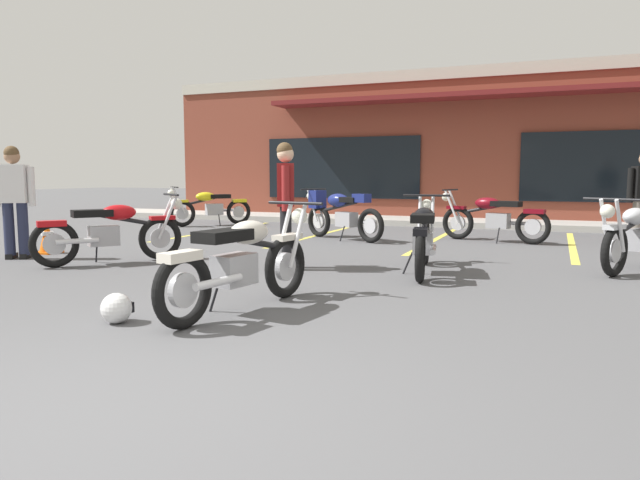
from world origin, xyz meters
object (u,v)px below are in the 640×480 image
(motorcycle_foreground_classic, at_px, (242,261))
(person_in_shorts_foreground, at_px, (286,198))
(helmet_on_pavement, at_px, (117,308))
(motorcycle_green_cafe_racer, at_px, (111,231))
(person_by_back_row, at_px, (14,195))
(motorcycle_red_sportbike, at_px, (340,212))
(motorcycle_blue_standard, at_px, (493,217))
(motorcycle_silver_naked, at_px, (638,236))
(traffic_cone, at_px, (47,237))
(motorcycle_orange_scrambler, at_px, (423,237))
(motorcycle_black_cruiser, at_px, (210,207))

(motorcycle_foreground_classic, height_order, person_in_shorts_foreground, person_in_shorts_foreground)
(motorcycle_foreground_classic, height_order, helmet_on_pavement, motorcycle_foreground_classic)
(motorcycle_green_cafe_racer, bearing_deg, person_by_back_row, -173.15)
(motorcycle_red_sportbike, distance_m, person_by_back_row, 5.61)
(motorcycle_foreground_classic, xyz_separation_m, motorcycle_blue_standard, (1.55, 6.70, 0.00))
(person_in_shorts_foreground, relative_size, person_by_back_row, 1.00)
(motorcycle_blue_standard, bearing_deg, motorcycle_foreground_classic, -103.05)
(motorcycle_silver_naked, bearing_deg, motorcycle_foreground_classic, -132.77)
(motorcycle_silver_naked, xyz_separation_m, person_by_back_row, (-8.43, -2.27, 0.49))
(person_in_shorts_foreground, distance_m, traffic_cone, 4.27)
(motorcycle_red_sportbike, relative_size, motorcycle_orange_scrambler, 0.93)
(motorcycle_black_cruiser, xyz_separation_m, motorcycle_green_cafe_racer, (2.13, -5.86, 0.00))
(motorcycle_silver_naked, distance_m, traffic_cone, 8.69)
(motorcycle_red_sportbike, xyz_separation_m, motorcycle_blue_standard, (2.81, 0.69, -0.07))
(motorcycle_blue_standard, xyz_separation_m, traffic_cone, (-6.44, -4.38, -0.20))
(motorcycle_blue_standard, relative_size, motorcycle_orange_scrambler, 0.99)
(motorcycle_red_sportbike, height_order, motorcycle_blue_standard, same)
(motorcycle_green_cafe_racer, xyz_separation_m, motorcycle_orange_scrambler, (4.26, 0.90, 0.00))
(motorcycle_foreground_classic, distance_m, motorcycle_black_cruiser, 9.37)
(motorcycle_foreground_classic, relative_size, motorcycle_blue_standard, 1.02)
(person_by_back_row, bearing_deg, traffic_cone, 98.73)
(motorcycle_black_cruiser, relative_size, person_by_back_row, 1.05)
(motorcycle_red_sportbike, bearing_deg, motorcycle_green_cafe_racer, -114.81)
(traffic_cone, bearing_deg, motorcycle_red_sportbike, 45.44)
(motorcycle_silver_naked, xyz_separation_m, motorcycle_blue_standard, (-2.09, 2.76, 0.00))
(motorcycle_red_sportbike, xyz_separation_m, motorcycle_orange_scrambler, (2.34, -3.25, -0.07))
(motorcycle_orange_scrambler, xyz_separation_m, person_in_shorts_foreground, (-1.75, -0.41, 0.49))
(motorcycle_green_cafe_racer, distance_m, person_in_shorts_foreground, 2.60)
(motorcycle_blue_standard, distance_m, motorcycle_orange_scrambler, 3.97)
(motorcycle_black_cruiser, relative_size, motorcycle_orange_scrambler, 0.83)
(motorcycle_black_cruiser, xyz_separation_m, person_in_shorts_foreground, (4.64, -5.37, 0.49))
(motorcycle_silver_naked, bearing_deg, person_by_back_row, -164.92)
(motorcycle_blue_standard, height_order, motorcycle_orange_scrambler, same)
(motorcycle_green_cafe_racer, relative_size, traffic_cone, 3.41)
(motorcycle_green_cafe_racer, height_order, helmet_on_pavement, motorcycle_green_cafe_racer)
(motorcycle_blue_standard, xyz_separation_m, person_by_back_row, (-6.34, -5.04, 0.49))
(person_in_shorts_foreground, relative_size, helmet_on_pavement, 6.44)
(motorcycle_orange_scrambler, bearing_deg, motorcycle_black_cruiser, 142.18)
(motorcycle_red_sportbike, xyz_separation_m, motorcycle_silver_naked, (4.90, -2.07, -0.07))
(motorcycle_blue_standard, bearing_deg, motorcycle_orange_scrambler, -96.80)
(person_in_shorts_foreground, bearing_deg, person_by_back_row, -170.56)
(motorcycle_blue_standard, distance_m, motorcycle_green_cafe_racer, 6.77)
(motorcycle_red_sportbike, height_order, person_in_shorts_foreground, person_in_shorts_foreground)
(motorcycle_orange_scrambler, bearing_deg, helmet_on_pavement, -117.38)
(motorcycle_red_sportbike, height_order, traffic_cone, motorcycle_red_sportbike)
(motorcycle_green_cafe_racer, bearing_deg, motorcycle_black_cruiser, 110.00)
(motorcycle_green_cafe_racer, relative_size, person_by_back_row, 1.08)
(motorcycle_red_sportbike, relative_size, motorcycle_silver_naked, 1.00)
(motorcycle_black_cruiser, distance_m, helmet_on_pavement, 9.66)
(person_in_shorts_foreground, xyz_separation_m, person_by_back_row, (-4.11, -0.68, 0.00))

